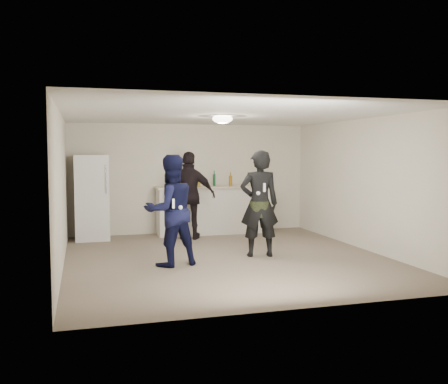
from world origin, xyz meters
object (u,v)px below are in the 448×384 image
object	(u,v)px
shaker	(189,183)
man	(170,210)
woman	(259,204)
counter	(214,211)
spectator	(190,196)
fridge	(92,198)

from	to	relation	value
shaker	man	size ratio (longest dim) A/B	0.09
shaker	woman	xyz separation A→B (m)	(0.72, -2.66, -0.23)
counter	shaker	distance (m)	0.88
counter	man	size ratio (longest dim) A/B	1.43
woman	spectator	size ratio (longest dim) A/B	1.01
counter	woman	bearing A→B (deg)	-87.41
shaker	spectator	bearing A→B (deg)	-100.47
counter	fridge	xyz separation A→B (m)	(-2.71, -0.07, 0.38)
fridge	man	bearing A→B (deg)	-67.87
man	shaker	bearing A→B (deg)	-122.18
woman	shaker	bearing A→B (deg)	-65.19
shaker	counter	bearing A→B (deg)	1.23
man	spectator	xyz separation A→B (m)	(0.83, 2.40, 0.03)
fridge	man	world-z (taller)	man
fridge	man	size ratio (longest dim) A/B	0.99
man	woman	size ratio (longest dim) A/B	0.96
counter	woman	distance (m)	2.70
spectator	shaker	bearing A→B (deg)	-76.25
man	spectator	size ratio (longest dim) A/B	0.97
shaker	woman	distance (m)	2.76
fridge	man	xyz separation A→B (m)	(1.18, -2.91, 0.01)
man	spectator	bearing A→B (deg)	-123.76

